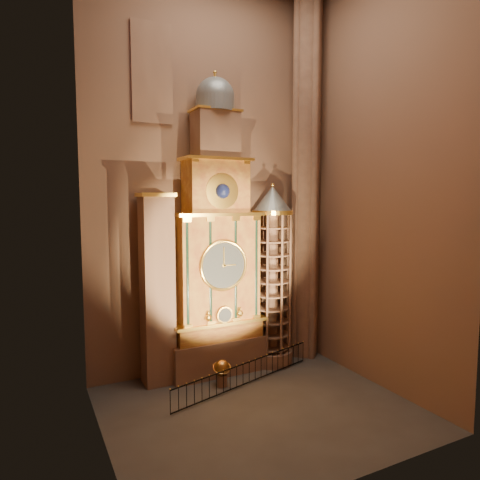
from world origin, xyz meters
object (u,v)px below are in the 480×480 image
portrait_tower (157,289)px  stair_turret (272,277)px  astronomical_clock (216,256)px  celestial_globe (222,371)px  iron_railing (246,373)px

portrait_tower → stair_turret: stair_turret is taller
astronomical_clock → celestial_globe: astronomical_clock is taller
portrait_tower → celestial_globe: size_ratio=7.16×
astronomical_clock → iron_railing: (0.66, -2.39, -6.04)m
celestial_globe → stair_turret: bearing=22.3°
portrait_tower → astronomical_clock: bearing=-0.3°
iron_railing → astronomical_clock: bearing=105.4°
celestial_globe → iron_railing: size_ratio=0.15×
celestial_globe → iron_railing: bearing=-21.3°
stair_turret → celestial_globe: stair_turret is taller
celestial_globe → iron_railing: celestial_globe is taller
iron_railing → portrait_tower: bearing=149.3°
portrait_tower → iron_railing: 6.53m
astronomical_clock → iron_railing: bearing=-74.6°
stair_turret → iron_railing: 5.83m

